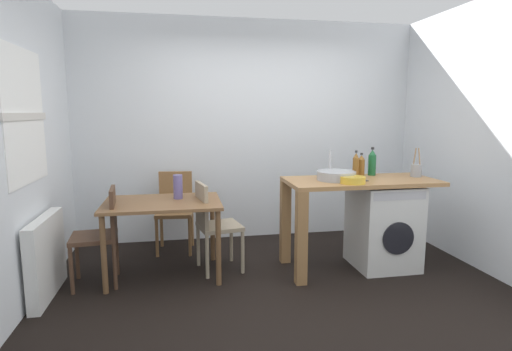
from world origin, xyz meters
TOP-DOWN VIEW (x-y plane):
  - ground_plane at (0.00, 0.00)m, footprint 5.46×5.46m
  - wall_back at (0.00, 1.75)m, footprint 4.60×0.10m
  - wall_window_side at (-2.15, 0.00)m, footprint 0.12×3.80m
  - wall_counter_side at (2.15, 0.00)m, footprint 0.10×3.80m
  - radiator at (-2.02, 0.30)m, footprint 0.10×0.80m
  - dining_table at (-1.04, 0.58)m, footprint 1.10×0.76m
  - chair_person_seat at (-1.59, 0.49)m, footprint 0.44×0.44m
  - chair_opposite at (-0.56, 0.62)m, footprint 0.47×0.47m
  - chair_spare_by_wall at (-0.93, 1.36)m, footprint 0.44×0.44m
  - kitchen_counter at (0.70, 0.43)m, footprint 1.50×0.68m
  - washing_machine at (1.18, 0.42)m, footprint 0.60×0.61m
  - sink_basin at (0.65, 0.43)m, footprint 0.38×0.38m
  - tap at (0.65, 0.61)m, footprint 0.02×0.02m
  - bottle_tall_green at (0.91, 0.57)m, footprint 0.06×0.06m
  - bottle_squat_brown at (1.00, 0.62)m, footprint 0.07×0.07m
  - bottle_clear_small at (1.14, 0.66)m, footprint 0.08×0.08m
  - mixing_bowl at (0.73, 0.23)m, footprint 0.24×0.24m
  - utensil_crock at (1.54, 0.48)m, footprint 0.11×0.11m
  - vase at (-0.89, 0.68)m, footprint 0.09×0.09m
  - scissors at (0.86, 0.33)m, footprint 0.15×0.06m

SIDE VIEW (x-z plane):
  - ground_plane at x=0.00m, z-range 0.00..0.00m
  - radiator at x=-2.02m, z-range 0.00..0.70m
  - washing_machine at x=1.18m, z-range 0.00..0.86m
  - chair_person_seat at x=-1.59m, z-range 0.06..0.96m
  - chair_opposite at x=-0.56m, z-range 0.06..0.96m
  - chair_spare_by_wall at x=-0.93m, z-range 0.06..0.96m
  - dining_table at x=-1.04m, z-range 0.27..1.01m
  - kitchen_counter at x=0.70m, z-range 0.30..1.22m
  - vase at x=-0.89m, z-range 0.74..0.98m
  - scissors at x=0.86m, z-range 0.92..0.93m
  - mixing_bowl at x=0.73m, z-range 0.92..0.99m
  - sink_basin at x=0.65m, z-range 0.92..1.01m
  - utensil_crock at x=1.54m, z-range 0.84..1.14m
  - bottle_squat_brown at x=1.00m, z-range 0.91..1.15m
  - bottle_tall_green at x=0.91m, z-range 0.91..1.18m
  - bottle_clear_small at x=1.14m, z-range 0.91..1.20m
  - tap at x=0.65m, z-range 0.92..1.20m
  - wall_back at x=0.00m, z-range 0.00..2.70m
  - wall_counter_side at x=2.15m, z-range 0.00..2.70m
  - wall_window_side at x=-2.15m, z-range 0.00..2.70m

